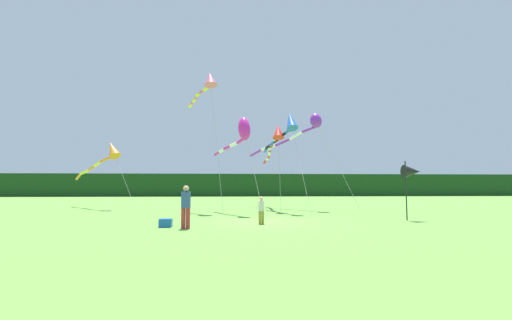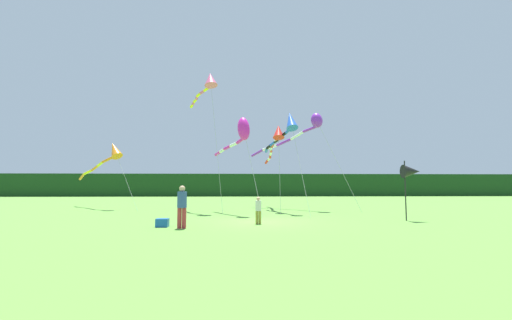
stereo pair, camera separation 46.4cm
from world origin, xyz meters
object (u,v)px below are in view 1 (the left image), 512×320
object	(u,v)px
cooler_box	(166,223)
kite_rainbow	(208,82)
kite_purple	(307,127)
kite_blue	(288,125)
person_adult	(186,204)
kite_magenta	(241,132)
banner_flag_pole	(412,172)
kite_orange	(108,154)
person_child	(261,209)
kite_red	(276,138)

from	to	relation	value
cooler_box	kite_rainbow	xyz separation A→B (m)	(1.06, 8.92, 9.02)
kite_purple	kite_blue	world-z (taller)	kite_purple
person_adult	kite_rainbow	size ratio (longest dim) A/B	0.18
person_adult	kite_magenta	bearing A→B (deg)	70.10
banner_flag_pole	kite_orange	bearing A→B (deg)	152.46
kite_magenta	person_adult	bearing A→B (deg)	-109.90
person_child	cooler_box	world-z (taller)	person_child
kite_magenta	kite_blue	bearing A→B (deg)	23.86
person_child	kite_magenta	distance (m)	7.05
cooler_box	kite_blue	world-z (taller)	kite_blue
cooler_box	kite_magenta	world-z (taller)	kite_magenta
banner_flag_pole	kite_magenta	size ratio (longest dim) A/B	0.50
banner_flag_pole	kite_orange	world-z (taller)	kite_orange
cooler_box	kite_blue	xyz separation A→B (m)	(6.61, 7.74, 5.80)
banner_flag_pole	kite_rainbow	world-z (taller)	kite_rainbow
kite_red	kite_magenta	bearing A→B (deg)	-127.58
person_adult	kite_rainbow	bearing A→B (deg)	89.13
kite_orange	kite_rainbow	bearing A→B (deg)	-22.13
person_child	kite_magenta	size ratio (longest dim) A/B	0.20
kite_orange	kite_red	bearing A→B (deg)	-10.77
kite_rainbow	kite_blue	xyz separation A→B (m)	(5.55, -1.17, -3.22)
banner_flag_pole	kite_blue	size ratio (longest dim) A/B	0.41
banner_flag_pole	kite_rainbow	xyz separation A→B (m)	(-11.18, 6.75, 6.70)
person_child	kite_rainbow	distance (m)	12.06
person_child	kite_rainbow	xyz separation A→B (m)	(-3.16, 7.96, 8.49)
kite_purple	kite_blue	size ratio (longest dim) A/B	0.99
person_adult	kite_orange	xyz separation A→B (m)	(-7.89, 12.72, 3.31)
banner_flag_pole	kite_blue	bearing A→B (deg)	135.27
kite_purple	person_child	bearing A→B (deg)	-114.15
person_adult	kite_rainbow	world-z (taller)	kite_rainbow
cooler_box	kite_magenta	size ratio (longest dim) A/B	0.08
kite_purple	kite_red	xyz separation A→B (m)	(-2.52, -0.86, -1.04)
person_adult	banner_flag_pole	distance (m)	11.74
kite_rainbow	kite_magenta	bearing A→B (deg)	-47.93
kite_purple	kite_orange	bearing A→B (deg)	174.08
kite_magenta	kite_red	xyz separation A→B (m)	(2.61, 3.39, 0.13)
kite_blue	kite_magenta	bearing A→B (deg)	-156.14
person_child	kite_rainbow	size ratio (longest dim) A/B	0.13
kite_orange	kite_blue	world-z (taller)	kite_blue
kite_magenta	kite_purple	xyz separation A→B (m)	(5.13, 4.25, 1.17)
kite_rainbow	kite_blue	bearing A→B (deg)	-11.95
banner_flag_pole	kite_rainbow	bearing A→B (deg)	148.87
kite_blue	kite_red	world-z (taller)	kite_blue
cooler_box	kite_purple	size ratio (longest dim) A/B	0.07
kite_rainbow	kite_blue	world-z (taller)	kite_rainbow
kite_blue	kite_red	distance (m)	2.16
person_child	kite_red	distance (m)	10.06
kite_purple	kite_magenta	bearing A→B (deg)	-140.35
kite_magenta	banner_flag_pole	bearing A→B (deg)	-25.20
kite_blue	kite_orange	bearing A→B (deg)	161.89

